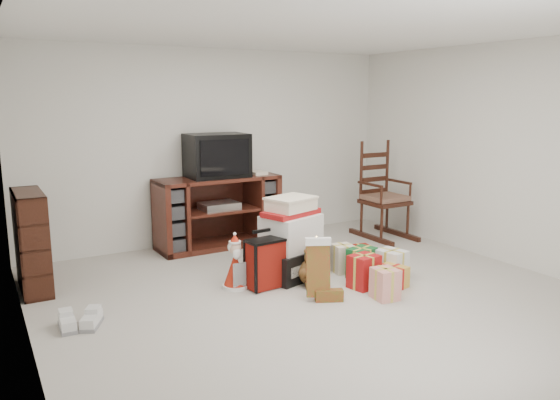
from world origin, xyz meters
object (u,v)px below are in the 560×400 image
at_px(tv_stand, 218,212).
at_px(santa_figurine, 300,257).
at_px(crt_television, 217,155).
at_px(rocking_chair, 382,203).
at_px(red_suitcase, 267,263).
at_px(gift_cluster, 371,269).
at_px(gift_pile, 291,243).
at_px(bookshelf, 32,243).
at_px(sneaker_pair, 80,322).
at_px(teddy_bear, 311,269).
at_px(mrs_claus_figurine, 235,267).

xyz_separation_m(tv_stand, santa_figurine, (0.27, -1.55, -0.23)).
bearing_deg(crt_television, rocking_chair, -15.49).
height_order(red_suitcase, gift_cluster, red_suitcase).
xyz_separation_m(gift_pile, crt_television, (-0.18, 1.51, 0.80)).
bearing_deg(santa_figurine, gift_cluster, -40.26).
height_order(rocking_chair, gift_cluster, rocking_chair).
bearing_deg(crt_television, santa_figurine, -78.96).
xyz_separation_m(rocking_chair, red_suitcase, (-2.34, -1.04, -0.21)).
relative_size(bookshelf, santa_figurine, 1.75).
bearing_deg(bookshelf, sneaker_pair, -79.47).
distance_m(rocking_chair, sneaker_pair, 4.32).
bearing_deg(gift_cluster, teddy_bear, 161.33).
distance_m(tv_stand, sneaker_pair, 2.71).
bearing_deg(red_suitcase, mrs_claus_figurine, 145.13).
xyz_separation_m(bookshelf, gift_cluster, (3.07, -1.45, -0.35)).
bearing_deg(gift_pile, red_suitcase, -172.99).
bearing_deg(tv_stand, crt_television, 63.84).
xyz_separation_m(tv_stand, red_suitcase, (-0.20, -1.68, -0.19)).
relative_size(tv_stand, crt_television, 2.11).
bearing_deg(teddy_bear, gift_pile, 98.79).
relative_size(tv_stand, red_suitcase, 2.68).
bearing_deg(bookshelf, gift_cluster, -25.28).
distance_m(rocking_chair, red_suitcase, 2.57).
bearing_deg(gift_cluster, crt_television, 112.42).
relative_size(gift_cluster, crt_television, 1.46).
bearing_deg(red_suitcase, gift_pile, 19.06).
xyz_separation_m(teddy_bear, sneaker_pair, (-2.25, 0.06, -0.12)).
height_order(bookshelf, mrs_claus_figurine, bookshelf).
relative_size(teddy_bear, gift_cluster, 0.35).
bearing_deg(teddy_bear, santa_figurine, 83.55).
relative_size(santa_figurine, crt_television, 0.75).
height_order(bookshelf, santa_figurine, bookshelf).
distance_m(santa_figurine, sneaker_pair, 2.30).
distance_m(tv_stand, teddy_bear, 1.86).
xyz_separation_m(bookshelf, santa_figurine, (2.50, -0.97, -0.26)).
bearing_deg(gift_cluster, sneaker_pair, 174.69).
relative_size(rocking_chair, gift_pile, 1.61).
xyz_separation_m(santa_figurine, gift_cluster, (0.57, -0.49, -0.09)).
bearing_deg(mrs_claus_figurine, rocking_chair, 18.82).
relative_size(mrs_claus_figurine, crt_television, 0.74).
distance_m(tv_stand, rocking_chair, 2.23).
distance_m(santa_figurine, crt_television, 1.84).
xyz_separation_m(mrs_claus_figurine, crt_television, (0.48, 1.53, 0.95)).
height_order(gift_pile, gift_cluster, gift_pile).
height_order(mrs_claus_figurine, crt_television, crt_television).
distance_m(bookshelf, gift_pile, 2.59).
xyz_separation_m(tv_stand, mrs_claus_figurine, (-0.48, -1.53, -0.23)).
distance_m(mrs_claus_figurine, sneaker_pair, 1.56).
bearing_deg(mrs_claus_figurine, gift_pile, 2.39).
relative_size(teddy_bear, santa_figurine, 0.68).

